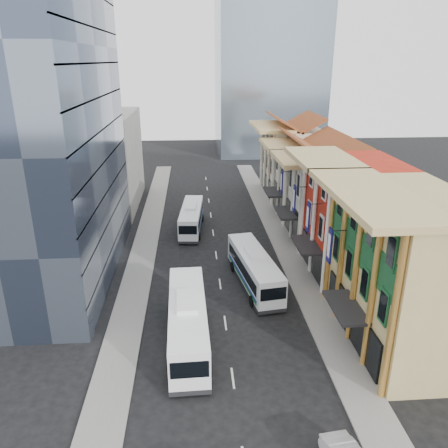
{
  "coord_description": "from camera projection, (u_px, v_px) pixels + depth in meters",
  "views": [
    {
      "loc": [
        -2.47,
        -24.13,
        21.29
      ],
      "look_at": [
        0.6,
        17.64,
        5.48
      ],
      "focal_mm": 35.0,
      "sensor_mm": 36.0,
      "label": 1
    }
  ],
  "objects": [
    {
      "name": "shophouse_red",
      "position": [
        354.0,
        218.0,
        44.9
      ],
      "size": [
        8.0,
        10.0,
        12.0
      ],
      "primitive_type": "cube",
      "color": "#AE2513",
      "rests_on": "ground"
    },
    {
      "name": "bus_left_near",
      "position": [
        188.0,
        321.0,
        34.32
      ],
      "size": [
        3.26,
        12.66,
        4.04
      ],
      "primitive_type": null,
      "rotation": [
        0.0,
        0.0,
        0.03
      ],
      "color": "white",
      "rests_on": "ground"
    },
    {
      "name": "shophouse_cream_mid",
      "position": [
        308.0,
        181.0,
        62.52
      ],
      "size": [
        8.0,
        9.0,
        10.0
      ],
      "primitive_type": "cube",
      "color": "beige",
      "rests_on": "ground"
    },
    {
      "name": "sidewalk_right",
      "position": [
        288.0,
        252.0,
        51.28
      ],
      "size": [
        3.0,
        90.0,
        0.15
      ],
      "primitive_type": "cube",
      "color": "slate",
      "rests_on": "ground"
    },
    {
      "name": "bus_right",
      "position": [
        254.0,
        268.0,
        43.3
      ],
      "size": [
        4.45,
        11.94,
        3.74
      ],
      "primitive_type": null,
      "rotation": [
        0.0,
        0.0,
        0.15
      ],
      "color": "silver",
      "rests_on": "ground"
    },
    {
      "name": "sidewalk_left",
      "position": [
        142.0,
        257.0,
        50.12
      ],
      "size": [
        3.0,
        90.0,
        0.15
      ],
      "primitive_type": "cube",
      "color": "slate",
      "rests_on": "ground"
    },
    {
      "name": "shophouse_tan",
      "position": [
        409.0,
        271.0,
        33.71
      ],
      "size": [
        8.0,
        14.0,
        12.0
      ],
      "primitive_type": "cube",
      "color": "tan",
      "rests_on": "ground"
    },
    {
      "name": "shophouse_cream_far",
      "position": [
        292.0,
        162.0,
        72.14
      ],
      "size": [
        8.0,
        12.0,
        11.0
      ],
      "primitive_type": "cube",
      "color": "beige",
      "rests_on": "ground"
    },
    {
      "name": "shophouse_cream_near",
      "position": [
        326.0,
        200.0,
        54.12
      ],
      "size": [
        8.0,
        9.0,
        10.0
      ],
      "primitive_type": "cube",
      "color": "beige",
      "rests_on": "ground"
    },
    {
      "name": "bus_left_far",
      "position": [
        191.0,
        217.0,
        57.69
      ],
      "size": [
        3.47,
        11.11,
        3.51
      ],
      "primitive_type": null,
      "rotation": [
        0.0,
        0.0,
        -0.08
      ],
      "color": "silver",
      "rests_on": "ground"
    },
    {
      "name": "ground",
      "position": [
        234.0,
        388.0,
        30.2
      ],
      "size": [
        200.0,
        200.0,
        0.0
      ],
      "primitive_type": "plane",
      "color": "black",
      "rests_on": "ground"
    },
    {
      "name": "office_block_far",
      "position": [
        103.0,
        161.0,
        65.82
      ],
      "size": [
        10.0,
        18.0,
        14.0
      ],
      "primitive_type": "cube",
      "color": "gray",
      "rests_on": "ground"
    },
    {
      "name": "office_tower",
      "position": [
        39.0,
        130.0,
        41.46
      ],
      "size": [
        12.0,
        26.0,
        30.0
      ],
      "primitive_type": "cube",
      "color": "#364056",
      "rests_on": "ground"
    }
  ]
}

